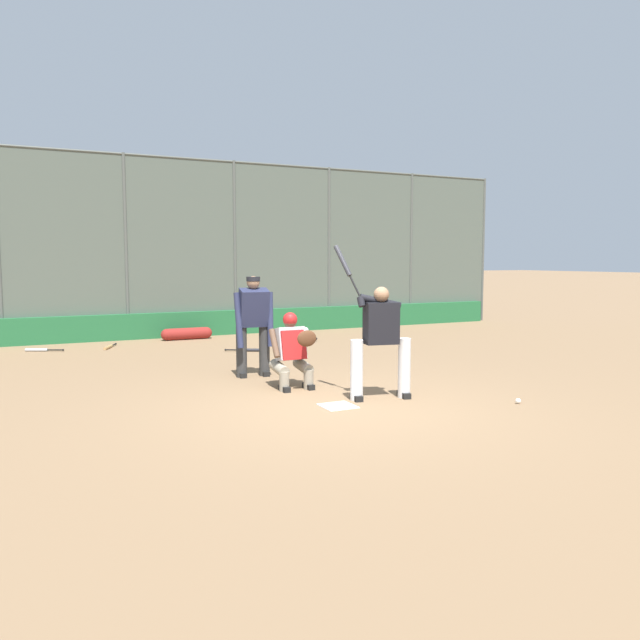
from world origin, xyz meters
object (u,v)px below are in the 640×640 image
object	(u,v)px
catcher_behind_plate	(292,349)
baseball_loose	(518,401)
batter_at_plate	(380,338)
umpire_home	(253,323)
spare_bat_third_base_side	(109,347)
spare_bat_near_backstop	(40,350)
fielding_glove_on_dirt	(311,339)
equipment_bag_dugout_side	(187,334)
spare_bat_by_padding	(251,350)

from	to	relation	value
catcher_behind_plate	baseball_loose	xyz separation A→B (m)	(-2.33, 2.26, -0.55)
batter_at_plate	catcher_behind_plate	world-z (taller)	batter_at_plate
umpire_home	spare_bat_third_base_side	size ratio (longest dim) A/B	2.21
spare_bat_third_base_side	umpire_home	bearing A→B (deg)	45.21
spare_bat_near_backstop	fielding_glove_on_dirt	distance (m)	5.93
batter_at_plate	baseball_loose	bearing A→B (deg)	156.31
umpire_home	fielding_glove_on_dirt	world-z (taller)	umpire_home
spare_bat_third_base_side	equipment_bag_dugout_side	size ratio (longest dim) A/B	0.61
batter_at_plate	spare_bat_near_backstop	size ratio (longest dim) A/B	2.85
catcher_behind_plate	spare_bat_by_padding	xyz separation A→B (m)	(-0.70, -3.83, -0.56)
baseball_loose	fielding_glove_on_dirt	bearing A→B (deg)	-91.65
batter_at_plate	baseball_loose	distance (m)	2.03
spare_bat_near_backstop	equipment_bag_dugout_side	size ratio (longest dim) A/B	0.60
catcher_behind_plate	baseball_loose	distance (m)	3.29
batter_at_plate	spare_bat_third_base_side	distance (m)	7.40
catcher_behind_plate	spare_bat_by_padding	distance (m)	3.94
spare_bat_near_backstop	spare_bat_by_padding	distance (m)	4.46
spare_bat_near_backstop	spare_bat_third_base_side	xyz separation A→B (m)	(-1.38, 0.15, 0.00)
umpire_home	baseball_loose	distance (m)	4.31
batter_at_plate	equipment_bag_dugout_side	distance (m)	7.67
spare_bat_near_backstop	equipment_bag_dugout_side	world-z (taller)	equipment_bag_dugout_side
umpire_home	spare_bat_third_base_side	xyz separation A→B (m)	(1.72, -4.51, -0.86)
umpire_home	equipment_bag_dugout_side	distance (m)	5.33
catcher_behind_plate	spare_bat_third_base_side	bearing A→B (deg)	-71.05
umpire_home	baseball_loose	world-z (taller)	umpire_home
batter_at_plate	baseball_loose	size ratio (longest dim) A/B	28.83
spare_bat_near_backstop	fielding_glove_on_dirt	xyz separation A→B (m)	(-5.84, 1.02, 0.02)
catcher_behind_plate	fielding_glove_on_dirt	size ratio (longest dim) A/B	3.55
batter_at_plate	catcher_behind_plate	distance (m)	1.46
batter_at_plate	spare_bat_third_base_side	bearing A→B (deg)	-56.70
spare_bat_near_backstop	spare_bat_third_base_side	distance (m)	1.39
batter_at_plate	equipment_bag_dugout_side	world-z (taller)	batter_at_plate
spare_bat_by_padding	equipment_bag_dugout_side	xyz separation A→B (m)	(0.72, -2.57, 0.11)
spare_bat_third_base_side	spare_bat_by_padding	bearing A→B (deg)	79.84
batter_at_plate	fielding_glove_on_dirt	bearing A→B (deg)	-94.67
umpire_home	spare_bat_third_base_side	distance (m)	4.90
umpire_home	fielding_glove_on_dirt	distance (m)	4.63
spare_bat_near_backstop	catcher_behind_plate	bearing A→B (deg)	145.61
batter_at_plate	umpire_home	world-z (taller)	batter_at_plate
baseball_loose	umpire_home	bearing A→B (deg)	-53.16
baseball_loose	equipment_bag_dugout_side	distance (m)	8.97
umpire_home	spare_bat_by_padding	world-z (taller)	umpire_home
catcher_behind_plate	equipment_bag_dugout_side	bearing A→B (deg)	-89.71
batter_at_plate	umpire_home	distance (m)	2.53
batter_at_plate	catcher_behind_plate	xyz separation A→B (m)	(0.81, -1.19, -0.26)
batter_at_plate	spare_bat_near_backstop	world-z (taller)	batter_at_plate
spare_bat_near_backstop	equipment_bag_dugout_side	distance (m)	3.34
catcher_behind_plate	spare_bat_third_base_side	distance (m)	5.98
spare_bat_near_backstop	spare_bat_third_base_side	world-z (taller)	same
spare_bat_near_backstop	fielding_glove_on_dirt	size ratio (longest dim) A/B	2.32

